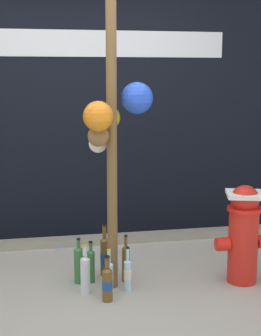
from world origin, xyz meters
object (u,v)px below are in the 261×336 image
(bottle_6, at_px, (79,264))
(fire_hydrant, at_px, (243,232))
(bottle_0, at_px, (107,283))
(bottle_3, at_px, (128,274))
(bottle_5, at_px, (85,273))
(bottle_7, at_px, (105,255))
(bottle_1, at_px, (126,262))
(bottle_2, at_px, (109,277))
(memorial_post, at_px, (112,74))
(bottle_4, at_px, (91,265))

(bottle_6, bearing_deg, fire_hydrant, -9.47)
(fire_hydrant, height_order, bottle_0, fire_hydrant)
(bottle_3, bearing_deg, bottle_5, 177.17)
(bottle_7, bearing_deg, fire_hydrant, -17.52)
(bottle_1, distance_m, bottle_2, 0.29)
(memorial_post, distance_m, bottle_3, 1.52)
(bottle_0, distance_m, bottle_3, 0.23)
(bottle_6, height_order, bottle_7, bottle_7)
(fire_hydrant, distance_m, bottle_1, 0.97)
(memorial_post, height_order, bottle_6, memorial_post)
(bottle_5, bearing_deg, bottle_2, -19.37)
(bottle_0, relative_size, bottle_1, 0.90)
(bottle_2, bearing_deg, bottle_1, 53.26)
(bottle_2, relative_size, bottle_4, 1.06)
(memorial_post, bearing_deg, bottle_1, 36.62)
(bottle_2, xyz_separation_m, bottle_3, (0.15, 0.05, -0.00))
(bottle_7, bearing_deg, bottle_2, -92.78)
(fire_hydrant, relative_size, bottle_4, 2.32)
(bottle_5, height_order, bottle_7, bottle_7)
(fire_hydrant, bearing_deg, bottle_4, 170.24)
(bottle_2, relative_size, bottle_6, 0.97)
(bottle_0, bearing_deg, bottle_5, 132.10)
(memorial_post, relative_size, bottle_0, 8.70)
(bottle_5, distance_m, bottle_6, 0.21)
(bottle_3, height_order, bottle_4, bottle_3)
(bottle_4, bearing_deg, bottle_1, -6.09)
(bottle_4, distance_m, bottle_6, 0.10)
(memorial_post, bearing_deg, fire_hydrant, -5.12)
(memorial_post, distance_m, bottle_6, 1.52)
(bottle_0, distance_m, bottle_7, 0.50)
(bottle_0, xyz_separation_m, bottle_7, (0.05, 0.49, 0.03))
(bottle_0, height_order, bottle_2, bottle_2)
(bottle_4, height_order, bottle_5, bottle_5)
(memorial_post, xyz_separation_m, bottle_2, (-0.06, -0.14, -1.51))
(bottle_3, bearing_deg, bottle_7, 110.96)
(fire_hydrant, xyz_separation_m, bottle_1, (-0.92, 0.18, -0.26))
(bottle_0, distance_m, bottle_6, 0.41)
(fire_hydrant, xyz_separation_m, bottle_6, (-1.30, 0.22, -0.26))
(fire_hydrant, bearing_deg, bottle_0, -172.19)
(bottle_0, bearing_deg, memorial_post, 71.09)
(memorial_post, relative_size, bottle_2, 8.38)
(bottle_4, bearing_deg, memorial_post, -34.34)
(bottle_1, xyz_separation_m, bottle_5, (-0.35, -0.17, 0.00))
(fire_hydrant, xyz_separation_m, bottle_7, (-1.07, 0.34, -0.25))
(bottle_2, bearing_deg, bottle_3, 16.64)
(bottle_1, bearing_deg, fire_hydrant, -10.85)
(fire_hydrant, bearing_deg, bottle_3, -179.60)
(bottle_0, bearing_deg, bottle_4, 102.89)
(bottle_3, bearing_deg, memorial_post, 133.43)
(bottle_0, height_order, bottle_5, bottle_5)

